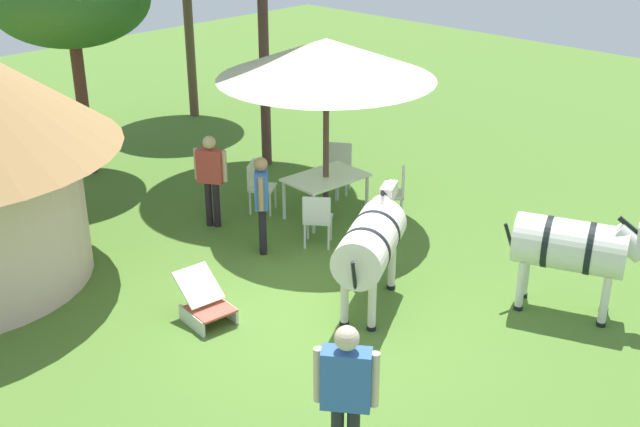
% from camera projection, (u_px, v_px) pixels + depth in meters
% --- Properties ---
extents(ground_plane, '(36.00, 36.00, 0.00)m').
position_uv_depth(ground_plane, '(316.00, 315.00, 10.89)').
color(ground_plane, '#4B722A').
extents(shade_umbrella, '(3.58, 3.58, 3.09)m').
position_uv_depth(shade_umbrella, '(326.00, 59.00, 12.78)').
color(shade_umbrella, '#4F342D').
rests_on(shade_umbrella, ground_plane).
extents(patio_dining_table, '(1.42, 0.99, 0.74)m').
position_uv_depth(patio_dining_table, '(326.00, 181.00, 13.63)').
color(patio_dining_table, silver).
rests_on(patio_dining_table, ground_plane).
extents(patio_chair_east_end, '(0.59, 0.60, 0.90)m').
position_uv_depth(patio_chair_east_end, '(339.00, 164.00, 14.77)').
color(patio_chair_east_end, silver).
rests_on(patio_chair_east_end, ground_plane).
extents(patio_chair_near_hut, '(0.60, 0.59, 0.90)m').
position_uv_depth(patio_chair_near_hut, '(258.00, 183.00, 13.89)').
color(patio_chair_near_hut, silver).
rests_on(patio_chair_near_hut, ground_plane).
extents(patio_chair_west_end, '(0.60, 0.60, 0.90)m').
position_uv_depth(patio_chair_west_end, '(317.00, 217.00, 12.59)').
color(patio_chair_west_end, silver).
rests_on(patio_chair_west_end, ground_plane).
extents(patio_chair_near_lawn, '(0.61, 0.60, 0.90)m').
position_uv_depth(patio_chair_near_lawn, '(397.00, 190.00, 13.59)').
color(patio_chair_near_lawn, silver).
rests_on(patio_chair_near_lawn, ground_plane).
extents(guest_beside_umbrella, '(0.44, 0.45, 1.59)m').
position_uv_depth(guest_beside_umbrella, '(262.00, 196.00, 12.24)').
color(guest_beside_umbrella, black).
rests_on(guest_beside_umbrella, ground_plane).
extents(guest_behind_table, '(0.39, 0.51, 1.60)m').
position_uv_depth(guest_behind_table, '(211.00, 173.00, 13.15)').
color(guest_behind_table, black).
rests_on(guest_behind_table, ground_plane).
extents(standing_watcher, '(0.46, 0.53, 1.77)m').
position_uv_depth(standing_watcher, '(346.00, 390.00, 7.59)').
color(standing_watcher, black).
rests_on(standing_watcher, ground_plane).
extents(striped_lounge_chair, '(0.63, 0.86, 0.64)m').
position_uv_depth(striped_lounge_chair, '(206.00, 303.00, 10.66)').
color(striped_lounge_chair, '#C14F3E').
rests_on(striped_lounge_chair, ground_plane).
extents(zebra_nearest_camera, '(2.02, 1.29, 1.50)m').
position_uv_depth(zebra_nearest_camera, '(371.00, 242.00, 10.75)').
color(zebra_nearest_camera, silver).
rests_on(zebra_nearest_camera, ground_plane).
extents(zebra_by_umbrella, '(1.16, 2.01, 1.52)m').
position_uv_depth(zebra_by_umbrella, '(574.00, 247.00, 10.57)').
color(zebra_by_umbrella, silver).
rests_on(zebra_by_umbrella, ground_plane).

